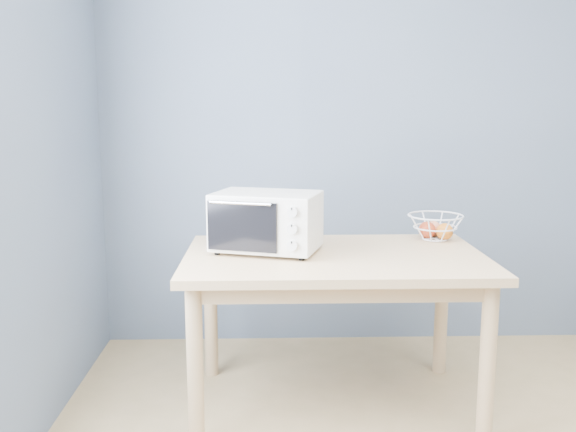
{
  "coord_description": "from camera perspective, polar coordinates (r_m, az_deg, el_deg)",
  "views": [
    {
      "loc": [
        -1.01,
        -1.57,
        1.44
      ],
      "look_at": [
        -0.92,
        1.36,
        0.93
      ],
      "focal_mm": 40.0,
      "sensor_mm": 36.0,
      "label": 1
    }
  ],
  "objects": [
    {
      "name": "dining_table",
      "position": [
        3.04,
        4.14,
        -5.24
      ],
      "size": [
        1.4,
        0.9,
        0.75
      ],
      "color": "tan",
      "rests_on": "ground"
    },
    {
      "name": "toaster_oven",
      "position": [
        3.03,
        -2.28,
        -0.41
      ],
      "size": [
        0.56,
        0.46,
        0.28
      ],
      "rotation": [
        0.0,
        0.0,
        -0.3
      ],
      "color": "beige",
      "rests_on": "dining_table"
    },
    {
      "name": "fruit_basket",
      "position": [
        3.4,
        12.94,
        -0.95
      ],
      "size": [
        0.35,
        0.35,
        0.13
      ],
      "rotation": [
        0.0,
        0.0,
        0.27
      ],
      "color": "silver",
      "rests_on": "dining_table"
    }
  ]
}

